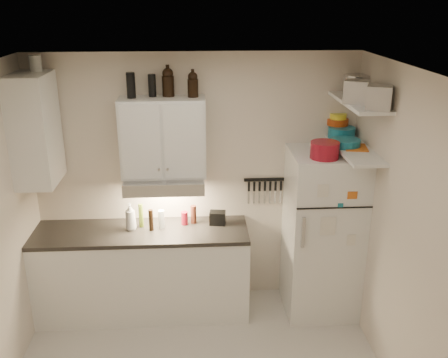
{
  "coord_description": "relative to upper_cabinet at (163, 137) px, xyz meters",
  "views": [
    {
      "loc": [
        -0.0,
        -3.26,
        3.08
      ],
      "look_at": [
        0.25,
        0.9,
        1.55
      ],
      "focal_mm": 40.0,
      "sensor_mm": 36.0,
      "label": 1
    }
  ],
  "objects": [
    {
      "name": "ceiling",
      "position": [
        0.3,
        -1.33,
        0.78
      ],
      "size": [
        3.2,
        3.0,
        0.02
      ],
      "primitive_type": "cube",
      "color": "white",
      "rests_on": "ground"
    },
    {
      "name": "countertop",
      "position": [
        -0.25,
        -0.14,
        -0.93
      ],
      "size": [
        2.1,
        0.62,
        0.04
      ],
      "primitive_type": "cube",
      "color": "#272422",
      "rests_on": "base_cabinet"
    },
    {
      "name": "back_wall",
      "position": [
        0.3,
        0.18,
        -0.53
      ],
      "size": [
        3.2,
        0.02,
        2.6
      ],
      "primitive_type": "cube",
      "color": "beige",
      "rests_on": "ground"
    },
    {
      "name": "bowl_yellow",
      "position": [
        1.71,
        0.16,
        0.14
      ],
      "size": [
        0.16,
        0.16,
        0.05
      ],
      "primitive_type": "cylinder",
      "color": "yellow",
      "rests_on": "bowl_orange"
    },
    {
      "name": "side_cabinet",
      "position": [
        -1.14,
        -0.14,
        0.12
      ],
      "size": [
        0.33,
        0.55,
        1.0
      ],
      "primitive_type": "cube",
      "color": "white",
      "rests_on": "left_wall"
    },
    {
      "name": "side_jar",
      "position": [
        -1.09,
        -0.02,
        0.7
      ],
      "size": [
        0.12,
        0.12,
        0.14
      ],
      "primitive_type": "cylinder",
      "rotation": [
        0.0,
        0.0,
        0.16
      ],
      "color": "silver",
      "rests_on": "side_cabinet"
    },
    {
      "name": "fridge",
      "position": [
        1.55,
        -0.18,
        -0.98
      ],
      "size": [
        0.7,
        0.68,
        1.7
      ],
      "primitive_type": "cube",
      "color": "white",
      "rests_on": "floor"
    },
    {
      "name": "range_hood",
      "position": [
        0.0,
        -0.06,
        -0.44
      ],
      "size": [
        0.76,
        0.46,
        0.12
      ],
      "primitive_type": "cube",
      "color": "silver",
      "rests_on": "back_wall"
    },
    {
      "name": "clear_bottle",
      "position": [
        -0.05,
        -0.09,
        -0.81
      ],
      "size": [
        0.07,
        0.07,
        0.19
      ],
      "primitive_type": "cylinder",
      "rotation": [
        0.0,
        0.0,
        0.17
      ],
      "color": "silver",
      "rests_on": "countertop"
    },
    {
      "name": "stock_pot",
      "position": [
        1.81,
        -0.02,
        0.48
      ],
      "size": [
        0.27,
        0.27,
        0.18
      ],
      "primitive_type": "cylinder",
      "rotation": [
        0.0,
        0.0,
        0.04
      ],
      "color": "silver",
      "rests_on": "shelf_hi"
    },
    {
      "name": "shelf_hi",
      "position": [
        1.75,
        -0.31,
        0.38
      ],
      "size": [
        0.3,
        0.95,
        0.03
      ],
      "primitive_type": "cube",
      "color": "white",
      "rests_on": "right_wall"
    },
    {
      "name": "base_cabinet",
      "position": [
        -0.25,
        -0.14,
        -1.39
      ],
      "size": [
        2.1,
        0.6,
        0.88
      ],
      "primitive_type": "cube",
      "color": "white",
      "rests_on": "floor"
    },
    {
      "name": "knife_strip",
      "position": [
        1.0,
        0.15,
        -0.51
      ],
      "size": [
        0.42,
        0.02,
        0.03
      ],
      "primitive_type": "cube",
      "color": "black",
      "rests_on": "back_wall"
    },
    {
      "name": "thermos_b",
      "position": [
        -0.27,
        0.0,
        0.49
      ],
      "size": [
        0.11,
        0.11,
        0.23
      ],
      "primitive_type": "cylinder",
      "rotation": [
        0.0,
        0.0,
        -0.42
      ],
      "color": "black",
      "rests_on": "upper_cabinet"
    },
    {
      "name": "right_wall",
      "position": [
        1.91,
        -1.33,
        -0.53
      ],
      "size": [
        0.02,
        3.0,
        2.6
      ],
      "primitive_type": "cube",
      "color": "beige",
      "rests_on": "ground"
    },
    {
      "name": "book_stack",
      "position": [
        1.77,
        -0.29,
        -0.08
      ],
      "size": [
        0.24,
        0.28,
        0.08
      ],
      "primitive_type": "cube",
      "rotation": [
        0.0,
        0.0,
        -0.17
      ],
      "color": "orange",
      "rests_on": "fridge"
    },
    {
      "name": "caddy",
      "position": [
        0.51,
        -0.03,
        -0.84
      ],
      "size": [
        0.17,
        0.13,
        0.13
      ],
      "primitive_type": "cube",
      "rotation": [
        0.0,
        0.0,
        -0.14
      ],
      "color": "black",
      "rests_on": "countertop"
    },
    {
      "name": "dutch_oven",
      "position": [
        1.47,
        -0.35,
        -0.05
      ],
      "size": [
        0.3,
        0.3,
        0.15
      ],
      "primitive_type": "cylinder",
      "rotation": [
        0.0,
        0.0,
        -0.14
      ],
      "color": "maroon",
      "rests_on": "fridge"
    },
    {
      "name": "pepper_mill",
      "position": [
        0.27,
        0.01,
        -0.81
      ],
      "size": [
        0.08,
        0.08,
        0.19
      ],
      "primitive_type": "cylinder",
      "rotation": [
        0.0,
        0.0,
        0.38
      ],
      "color": "#5B291B",
      "rests_on": "countertop"
    },
    {
      "name": "thermos_a",
      "position": [
        -0.09,
        0.06,
        0.48
      ],
      "size": [
        0.09,
        0.09,
        0.21
      ],
      "primitive_type": "cylinder",
      "rotation": [
        0.0,
        0.0,
        0.34
      ],
      "color": "black",
      "rests_on": "upper_cabinet"
    },
    {
      "name": "spice_jar",
      "position": [
        1.64,
        -0.22,
        -0.07
      ],
      "size": [
        0.07,
        0.07,
        0.11
      ],
      "primitive_type": "cylinder",
      "rotation": [
        0.0,
        0.0,
        -0.08
      ],
      "color": "silver",
      "rests_on": "fridge"
    },
    {
      "name": "growler_b",
      "position": [
        0.29,
        0.02,
        0.49
      ],
      "size": [
        0.11,
        0.11,
        0.24
      ],
      "primitive_type": null,
      "rotation": [
        0.0,
        0.0,
        -0.12
      ],
      "color": "black",
      "rests_on": "upper_cabinet"
    },
    {
      "name": "bowl_orange",
      "position": [
        1.71,
        0.16,
        0.09
      ],
      "size": [
        0.21,
        0.21,
        0.06
      ],
      "primitive_type": "cylinder",
      "color": "#BD4211",
      "rests_on": "bowl_teal"
    },
    {
      "name": "tin_a",
      "position": [
        1.68,
        -0.42,
        0.49
      ],
      "size": [
        0.25,
        0.24,
        0.2
      ],
      "primitive_type": "cube",
      "rotation": [
        0.0,
        0.0,
        -0.43
      ],
      "color": "#AAAAAD",
      "rests_on": "shelf_hi"
    },
    {
      "name": "soap_bottle",
      "position": [
        -0.35,
        -0.11,
        -0.75
      ],
      "size": [
        0.13,
        0.13,
        0.31
      ],
      "primitive_type": "imported",
      "rotation": [
        0.0,
        0.0,
        -0.05
      ],
      "color": "white",
      "rests_on": "countertop"
    },
    {
      "name": "vinegar_bottle",
      "position": [
        -0.15,
        -0.13,
        -0.8
      ],
      "size": [
        0.05,
        0.05,
        0.22
      ],
      "primitive_type": "cylinder",
      "rotation": [
        0.0,
        0.0,
        -0.17
      ],
      "color": "black",
      "rests_on": "countertop"
    },
    {
      "name": "tin_b",
      "position": [
        1.79,
        -0.68,
        0.49
      ],
      "size": [
        0.26,
        0.26,
        0.19
      ],
      "primitive_type": "cube",
      "rotation": [
        0.0,
        0.0,
        -0.42
      ],
      "color": "#AAAAAD",
      "rests_on": "shelf_hi"
    },
    {
      "name": "bowl_teal",
      "position": [
        1.73,
        0.06,
        0.0
      ],
      "size": [
        0.26,
        0.26,
        0.1
      ],
      "primitive_type": "cylinder",
      "color": "#19738A",
      "rests_on": "shelf_lo"
    },
    {
      "name": "upper_cabinet",
      "position": [
        0.0,
        0.0,
        0.0
      ],
      "size": [
        0.8,
        0.33,
        0.75
      ],
      "primitive_type": "cube",
      "color": "white",
      "rests_on": "back_wall"
    },
    {
      "name": "plates",
      "position": [
        1.68,
        -0.24,
        -0.02
      ],
      "size": [
        0.35,
        0.35,
        0.07
      ],
      "primitive_type": "cylinder",
      "rotation": [
        0.0,
        0.0,
        -0.36
      ],
      "color": "#19738A",
      "rests_on": "shelf_lo"
    },
    {
      "name": "red_jar",
      "position": [
        0.18,
        -0.02,
        -0.84
      ],
      "size": [
        0.09,
        0.09,
        0.14
      ],
      "primitive_type": "cylinder",
      "rotation": [
        0.0,
        0.0,
        0.42
      ],
      "color": "maroon",
      "rests_on": "countertop"
    },
    {
      "name": "oil_bottle",
      "position": [
        -0.25,
        -0.05,
        -0.78
      ],
      "size": [
        0.05,
        0.05,
        0.24
      ],
      "primitive_type": "cylinder",
      "rotation": [
        0.0,
        0.0,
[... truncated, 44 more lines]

